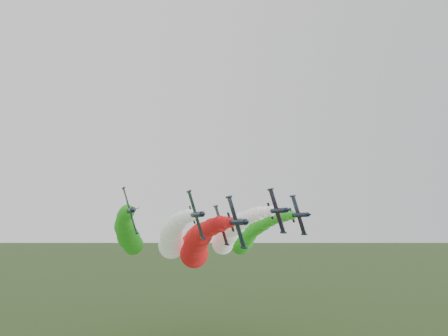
{
  "coord_description": "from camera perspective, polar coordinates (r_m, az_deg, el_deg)",
  "views": [
    {
      "loc": [
        -33.8,
        -95.29,
        40.81
      ],
      "look_at": [
        -2.06,
        0.95,
        54.04
      ],
      "focal_mm": 35.0,
      "sensor_mm": 36.0,
      "label": 1
    }
  ],
  "objects": [
    {
      "name": "jet_inner_left",
      "position": [
        143.1,
        -6.79,
        -9.17
      ],
      "size": [
        14.34,
        76.97,
        19.51
      ],
      "rotation": [
        0.0,
        1.26,
        0.0
      ],
      "color": "black",
      "rests_on": "ground"
    },
    {
      "name": "jet_inner_right",
      "position": [
        148.93,
        0.65,
        -8.64
      ],
      "size": [
        14.47,
        77.1,
        19.63
      ],
      "rotation": [
        0.0,
        1.26,
        0.0
      ],
      "color": "black",
      "rests_on": "ground"
    },
    {
      "name": "jet_lead",
      "position": [
        136.41,
        -3.57,
        -10.07
      ],
      "size": [
        15.29,
        77.92,
        20.45
      ],
      "rotation": [
        0.0,
        1.26,
        0.0
      ],
      "color": "black",
      "rests_on": "ground"
    },
    {
      "name": "jet_trail",
      "position": [
        163.66,
        -4.04,
        -9.74
      ],
      "size": [
        14.57,
        77.2,
        19.73
      ],
      "rotation": [
        0.0,
        1.26,
        0.0
      ],
      "color": "black",
      "rests_on": "ground"
    },
    {
      "name": "jet_outer_right",
      "position": [
        164.36,
        3.06,
        -8.91
      ],
      "size": [
        14.61,
        77.24,
        19.78
      ],
      "rotation": [
        0.0,
        1.26,
        0.0
      ],
      "color": "black",
      "rests_on": "ground"
    },
    {
      "name": "jet_outer_left",
      "position": [
        147.93,
        -12.4,
        -8.48
      ],
      "size": [
        14.24,
        76.87,
        19.4
      ],
      "rotation": [
        0.0,
        1.26,
        0.0
      ],
      "color": "black",
      "rests_on": "ground"
    }
  ]
}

